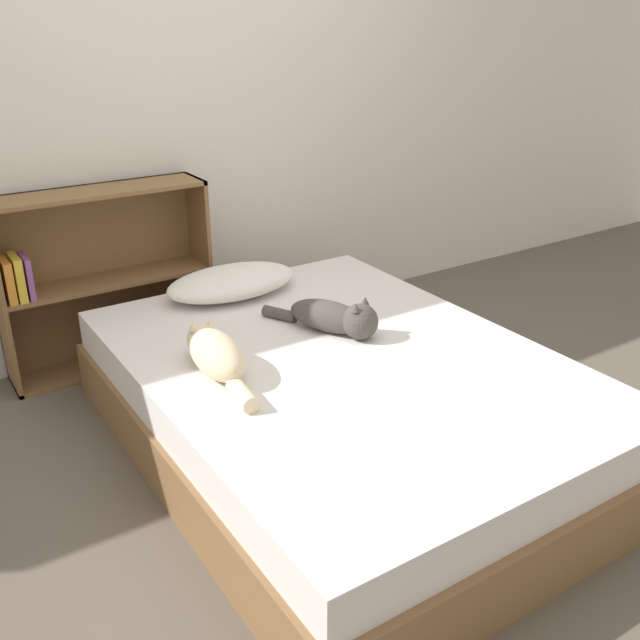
{
  "coord_description": "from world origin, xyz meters",
  "views": [
    {
      "loc": [
        -1.41,
        -2.01,
        1.65
      ],
      "look_at": [
        0.0,
        0.15,
        0.51
      ],
      "focal_mm": 40.0,
      "sensor_mm": 36.0,
      "label": 1
    }
  ],
  "objects_px": {
    "pillow": "(232,282)",
    "cat_light": "(216,354)",
    "cat_dark": "(337,318)",
    "bookshelf": "(99,277)",
    "bed": "(341,404)"
  },
  "relations": [
    {
      "from": "pillow",
      "to": "cat_light",
      "type": "xyz_separation_m",
      "value": [
        -0.39,
        -0.66,
        0.01
      ]
    },
    {
      "from": "cat_dark",
      "to": "bookshelf",
      "type": "distance_m",
      "value": 1.27
    },
    {
      "from": "bed",
      "to": "cat_dark",
      "type": "bearing_deg",
      "value": 60.95
    },
    {
      "from": "cat_light",
      "to": "cat_dark",
      "type": "height_order",
      "value": "cat_dark"
    },
    {
      "from": "cat_dark",
      "to": "cat_light",
      "type": "bearing_deg",
      "value": -113.2
    },
    {
      "from": "cat_light",
      "to": "cat_dark",
      "type": "xyz_separation_m",
      "value": [
        0.56,
        0.04,
        -0.0
      ]
    },
    {
      "from": "cat_light",
      "to": "bookshelf",
      "type": "height_order",
      "value": "bookshelf"
    },
    {
      "from": "pillow",
      "to": "bookshelf",
      "type": "height_order",
      "value": "bookshelf"
    },
    {
      "from": "bed",
      "to": "pillow",
      "type": "distance_m",
      "value": 0.86
    },
    {
      "from": "cat_light",
      "to": "bookshelf",
      "type": "xyz_separation_m",
      "value": [
        -0.09,
        1.12,
        -0.03
      ]
    },
    {
      "from": "bookshelf",
      "to": "bed",
      "type": "bearing_deg",
      "value": -67.01
    },
    {
      "from": "pillow",
      "to": "cat_light",
      "type": "relative_size",
      "value": 1.14
    },
    {
      "from": "cat_light",
      "to": "cat_dark",
      "type": "distance_m",
      "value": 0.57
    },
    {
      "from": "pillow",
      "to": "cat_dark",
      "type": "distance_m",
      "value": 0.64
    },
    {
      "from": "cat_dark",
      "to": "bookshelf",
      "type": "relative_size",
      "value": 0.5
    }
  ]
}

